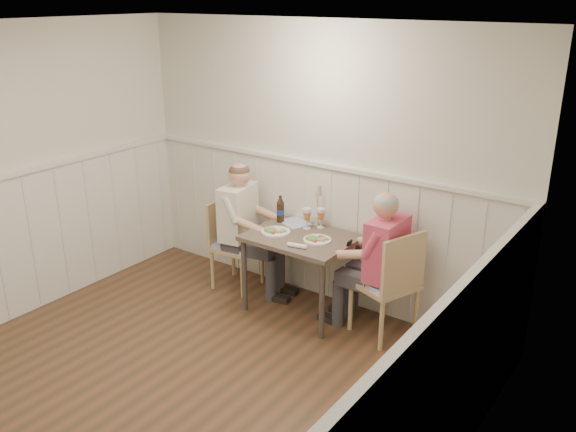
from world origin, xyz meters
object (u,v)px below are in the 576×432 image
at_px(grass_vase, 317,206).
at_px(man_in_pink, 381,275).
at_px(diner_cream, 242,237).
at_px(beer_bottle, 280,210).
at_px(dining_table, 301,246).
at_px(chair_left, 232,241).
at_px(chair_right, 390,280).

bearing_deg(grass_vase, man_in_pink, -16.72).
xyz_separation_m(diner_cream, beer_bottle, (0.36, 0.15, 0.31)).
distance_m(dining_table, diner_cream, 0.72).
distance_m(beer_bottle, grass_vase, 0.36).
bearing_deg(diner_cream, grass_vase, 21.30).
bearing_deg(chair_left, dining_table, -3.19).
xyz_separation_m(chair_left, beer_bottle, (0.50, 0.13, 0.38)).
distance_m(dining_table, man_in_pink, 0.78).
distance_m(diner_cream, grass_vase, 0.83).
xyz_separation_m(chair_left, diner_cream, (0.14, -0.01, 0.07)).
xyz_separation_m(dining_table, man_in_pink, (0.78, 0.06, -0.10)).
distance_m(dining_table, beer_bottle, 0.46).
bearing_deg(man_in_pink, beer_bottle, 173.84).
xyz_separation_m(chair_left, man_in_pink, (1.63, 0.01, 0.07)).
distance_m(chair_left, diner_cream, 0.16).
distance_m(dining_table, chair_left, 0.87).
relative_size(dining_table, diner_cream, 0.71).
bearing_deg(man_in_pink, chair_left, -179.57).
relative_size(dining_table, chair_right, 0.96).
xyz_separation_m(chair_right, chair_left, (-1.72, -0.01, -0.05)).
bearing_deg(chair_left, diner_cream, -4.54).
bearing_deg(diner_cream, dining_table, -2.92).
height_order(diner_cream, grass_vase, diner_cream).
xyz_separation_m(dining_table, chair_right, (0.87, 0.06, -0.12)).
bearing_deg(grass_vase, dining_table, -84.07).
bearing_deg(chair_right, dining_table, -176.18).
bearing_deg(chair_right, man_in_pink, 178.62).
bearing_deg(beer_bottle, grass_vase, 20.21).
xyz_separation_m(chair_left, grass_vase, (0.82, 0.25, 0.45)).
distance_m(diner_cream, beer_bottle, 0.50).
bearing_deg(dining_table, grass_vase, 95.93).
relative_size(dining_table, grass_vase, 2.26).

